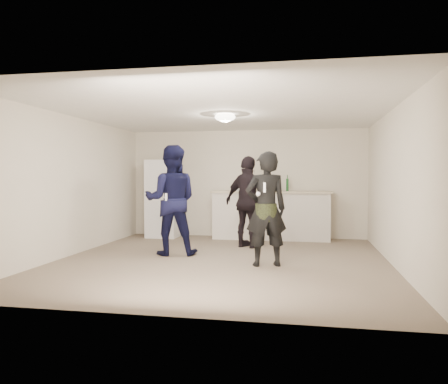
% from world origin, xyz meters
% --- Properties ---
extents(floor, '(6.00, 6.00, 0.00)m').
position_xyz_m(floor, '(0.00, 0.00, 0.00)').
color(floor, '#6B5B4C').
rests_on(floor, ground).
extents(ceiling, '(6.00, 6.00, 0.00)m').
position_xyz_m(ceiling, '(0.00, 0.00, 2.50)').
color(ceiling, silver).
rests_on(ceiling, wall_back).
extents(wall_back, '(6.00, 0.00, 6.00)m').
position_xyz_m(wall_back, '(0.00, 3.00, 1.25)').
color(wall_back, beige).
rests_on(wall_back, floor).
extents(wall_front, '(6.00, 0.00, 6.00)m').
position_xyz_m(wall_front, '(0.00, -3.00, 1.25)').
color(wall_front, beige).
rests_on(wall_front, floor).
extents(wall_left, '(0.00, 6.00, 6.00)m').
position_xyz_m(wall_left, '(-2.75, 0.00, 1.25)').
color(wall_left, beige).
rests_on(wall_left, floor).
extents(wall_right, '(0.00, 6.00, 6.00)m').
position_xyz_m(wall_right, '(2.75, 0.00, 1.25)').
color(wall_right, beige).
rests_on(wall_right, floor).
extents(counter, '(2.60, 0.56, 1.05)m').
position_xyz_m(counter, '(0.61, 2.67, 0.53)').
color(counter, beige).
rests_on(counter, floor).
extents(counter_top, '(2.68, 0.64, 0.04)m').
position_xyz_m(counter_top, '(0.61, 2.67, 1.07)').
color(counter_top, '#BBAC91').
rests_on(counter_top, counter).
extents(fridge, '(0.70, 0.70, 1.80)m').
position_xyz_m(fridge, '(-1.90, 2.60, 0.90)').
color(fridge, white).
rests_on(fridge, floor).
extents(fridge_handle, '(0.02, 0.02, 0.60)m').
position_xyz_m(fridge_handle, '(-1.62, 2.23, 1.30)').
color(fridge_handle, silver).
rests_on(fridge_handle, fridge).
extents(ceiling_dome, '(0.36, 0.36, 0.16)m').
position_xyz_m(ceiling_dome, '(0.00, 0.30, 2.45)').
color(ceiling_dome, white).
rests_on(ceiling_dome, ceiling).
extents(shaker, '(0.08, 0.08, 0.17)m').
position_xyz_m(shaker, '(0.02, 2.66, 1.18)').
color(shaker, silver).
rests_on(shaker, counter_top).
extents(man, '(1.10, 0.94, 1.98)m').
position_xyz_m(man, '(-1.01, 0.38, 0.99)').
color(man, '#0E103B').
rests_on(man, floor).
extents(woman, '(0.76, 0.62, 1.81)m').
position_xyz_m(woman, '(0.77, -0.30, 0.90)').
color(woman, black).
rests_on(woman, floor).
extents(camo_shorts, '(0.34, 0.34, 0.28)m').
position_xyz_m(camo_shorts, '(0.77, -0.30, 0.85)').
color(camo_shorts, '#2C3719').
rests_on(camo_shorts, woman).
extents(spectator, '(1.16, 0.87, 1.83)m').
position_xyz_m(spectator, '(0.26, 1.44, 0.91)').
color(spectator, black).
rests_on(spectator, floor).
extents(remote_man, '(0.04, 0.04, 0.15)m').
position_xyz_m(remote_man, '(-1.01, 0.10, 1.05)').
color(remote_man, white).
rests_on(remote_man, man).
extents(nunchuk_man, '(0.07, 0.07, 0.07)m').
position_xyz_m(nunchuk_man, '(-0.89, 0.13, 0.98)').
color(nunchuk_man, white).
rests_on(nunchuk_man, man).
extents(remote_woman, '(0.04, 0.04, 0.15)m').
position_xyz_m(remote_woman, '(0.77, -0.55, 1.25)').
color(remote_woman, white).
rests_on(remote_woman, woman).
extents(nunchuk_woman, '(0.07, 0.07, 0.07)m').
position_xyz_m(nunchuk_woman, '(0.67, -0.52, 1.15)').
color(nunchuk_woman, white).
rests_on(nunchuk_woman, woman).
extents(bottle_cluster, '(1.20, 0.32, 0.28)m').
position_xyz_m(bottle_cluster, '(0.20, 2.69, 1.20)').
color(bottle_cluster, '#124117').
rests_on(bottle_cluster, counter_top).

